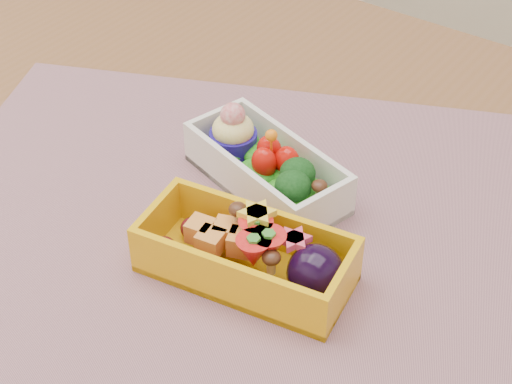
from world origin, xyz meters
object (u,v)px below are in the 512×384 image
Objects in this scene: placemat at (245,228)px; bento_yellow at (250,255)px; table at (255,301)px; bento_white at (266,167)px.

bento_yellow reaches higher than placemat.
bento_white is at bearing 113.28° from table.
bento_white is (-0.02, 0.05, 0.02)m from placemat.
placemat is 3.36× the size of bento_white.
bento_white reaches higher than table.
bento_yellow is (0.05, -0.10, 0.00)m from bento_white.
table is 7.36× the size of bento_white.
bento_white is 0.96× the size of bento_yellow.
table is 0.13m from bento_white.
placemat is (0.00, -0.01, 0.10)m from table.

